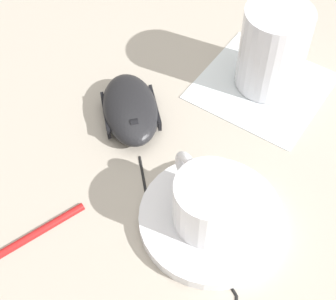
% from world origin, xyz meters
% --- Properties ---
extents(ground_plane, '(3.00, 3.00, 0.00)m').
position_xyz_m(ground_plane, '(0.00, 0.00, 0.00)').
color(ground_plane, '#B2A899').
extents(saucer, '(0.15, 0.15, 0.01)m').
position_xyz_m(saucer, '(-0.05, 0.11, 0.01)').
color(saucer, white).
rests_on(saucer, ground).
extents(coffee_cup, '(0.08, 0.09, 0.06)m').
position_xyz_m(coffee_cup, '(-0.05, 0.11, 0.04)').
color(coffee_cup, white).
rests_on(coffee_cup, saucer).
extents(computer_mouse, '(0.10, 0.13, 0.03)m').
position_xyz_m(computer_mouse, '(0.06, -0.02, 0.02)').
color(computer_mouse, black).
rests_on(computer_mouse, ground).
extents(mouse_cable, '(0.14, 0.25, 0.00)m').
position_xyz_m(mouse_cable, '(-0.04, 0.16, 0.00)').
color(mouse_cable, black).
rests_on(mouse_cable, ground).
extents(napkin_under_glass, '(0.21, 0.21, 0.00)m').
position_xyz_m(napkin_under_glass, '(-0.10, -0.10, 0.00)').
color(napkin_under_glass, white).
rests_on(napkin_under_glass, ground).
extents(drinking_glass, '(0.08, 0.08, 0.11)m').
position_xyz_m(drinking_glass, '(-0.10, -0.11, 0.06)').
color(drinking_glass, silver).
rests_on(drinking_glass, napkin_under_glass).
extents(pen, '(0.11, 0.11, 0.01)m').
position_xyz_m(pen, '(0.14, 0.16, 0.00)').
color(pen, '#B21919').
rests_on(pen, ground).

